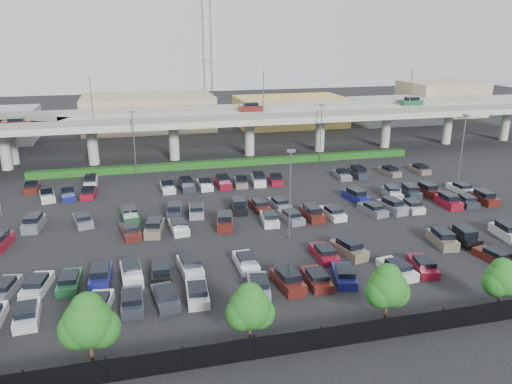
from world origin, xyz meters
TOP-DOWN VIEW (x-y plane):
  - ground at (0.00, 0.00)m, footprint 280.00×280.00m
  - overpass at (-0.17, 32.01)m, footprint 150.00×13.00m
  - hedge at (0.00, 25.00)m, footprint 66.00×1.60m
  - fence at (-0.05, -28.00)m, footprint 70.00×0.10m
  - tree_row at (0.70, -26.53)m, footprint 65.07×3.66m
  - parked_cars at (-0.58, -3.91)m, footprint 63.13×41.58m
  - light_poles at (-4.13, 2.00)m, footprint 66.90×48.38m
  - distant_buildings at (12.38, 61.81)m, footprint 138.00×24.00m
  - comm_tower at (4.00, 74.00)m, footprint 2.40×2.40m

SIDE VIEW (x-z plane):
  - ground at x=0.00m, z-range 0.00..0.00m
  - hedge at x=0.00m, z-range 0.00..1.10m
  - parked_cars at x=-0.58m, z-range -0.20..1.47m
  - fence at x=-0.05m, z-range -0.10..1.90m
  - tree_row at x=0.70m, z-range 0.55..6.49m
  - distant_buildings at x=12.38m, z-range -0.76..8.24m
  - light_poles at x=-4.13m, z-range 1.09..11.39m
  - overpass at x=-0.17m, z-range -0.93..14.87m
  - comm_tower at x=4.00m, z-range 0.61..30.61m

